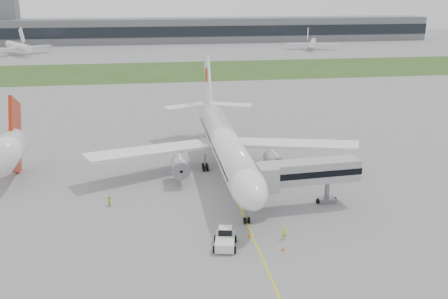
{
  "coord_description": "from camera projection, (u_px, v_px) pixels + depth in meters",
  "views": [
    {
      "loc": [
        -12.64,
        -76.32,
        31.04
      ],
      "look_at": [
        -0.57,
        2.0,
        5.34
      ],
      "focal_mm": 40.0,
      "sensor_mm": 36.0,
      "label": 1
    }
  ],
  "objects": [
    {
      "name": "safety_cone_right",
      "position": [
        283.0,
        249.0,
        61.75
      ],
      "size": [
        0.39,
        0.39,
        0.54
      ],
      "primitive_type": "cone",
      "color": "#E95E0C",
      "rests_on": "ground"
    },
    {
      "name": "ground",
      "position": [
        229.0,
        183.0,
        83.16
      ],
      "size": [
        600.0,
        600.0,
        0.0
      ],
      "primitive_type": "plane",
      "color": "gray",
      "rests_on": "ground"
    },
    {
      "name": "ground_crew_near",
      "position": [
        284.0,
        232.0,
        64.43
      ],
      "size": [
        0.69,
        0.46,
        1.89
      ],
      "primitive_type": "imported",
      "rotation": [
        0.0,
        0.0,
        3.13
      ],
      "color": "#BAFF2A",
      "rests_on": "ground"
    },
    {
      "name": "control_tower",
      "position": [
        11.0,
        44.0,
        288.22
      ],
      "size": [
        12.0,
        12.0,
        56.0
      ],
      "primitive_type": null,
      "color": "slate",
      "rests_on": "ground"
    },
    {
      "name": "safety_cone_left",
      "position": [
        249.0,
        235.0,
        65.05
      ],
      "size": [
        0.43,
        0.43,
        0.59
      ],
      "primitive_type": "cone",
      "color": "#E95E0C",
      "rests_on": "ground"
    },
    {
      "name": "distant_aircraft_left",
      "position": [
        19.0,
        55.0,
        242.57
      ],
      "size": [
        41.73,
        40.49,
        12.15
      ],
      "primitive_type": null,
      "rotation": [
        0.0,
        0.0,
        0.55
      ],
      "color": "white",
      "rests_on": "ground"
    },
    {
      "name": "grass_strip",
      "position": [
        180.0,
        71.0,
        195.97
      ],
      "size": [
        600.0,
        50.0,
        0.02
      ],
      "primitive_type": "cube",
      "color": "#23461A",
      "rests_on": "ground"
    },
    {
      "name": "pushback_tug",
      "position": [
        225.0,
        239.0,
        62.72
      ],
      "size": [
        3.52,
        4.6,
        2.16
      ],
      "rotation": [
        0.0,
        0.0,
        -0.2
      ],
      "color": "silver",
      "rests_on": "ground"
    },
    {
      "name": "airliner",
      "position": [
        225.0,
        142.0,
        85.99
      ],
      "size": [
        48.13,
        53.95,
        17.88
      ],
      "color": "white",
      "rests_on": "ground"
    },
    {
      "name": "terminal_building",
      "position": [
        167.0,
        30.0,
        297.1
      ],
      "size": [
        320.0,
        22.3,
        14.0
      ],
      "color": "slate",
      "rests_on": "ground"
    },
    {
      "name": "jet_bridge",
      "position": [
        304.0,
        173.0,
        72.61
      ],
      "size": [
        15.74,
        5.48,
        7.29
      ],
      "rotation": [
        0.0,
        0.0,
        0.07
      ],
      "color": "#9E9FA1",
      "rests_on": "ground"
    },
    {
      "name": "distant_aircraft_right",
      "position": [
        312.0,
        50.0,
        264.22
      ],
      "size": [
        33.57,
        31.73,
        10.29
      ],
      "primitive_type": null,
      "rotation": [
        0.0,
        0.0,
        -0.36
      ],
      "color": "white",
      "rests_on": "ground"
    },
    {
      "name": "apron_markings",
      "position": [
        234.0,
        195.0,
        78.46
      ],
      "size": [
        70.0,
        70.0,
        0.04
      ],
      "primitive_type": null,
      "color": "#D2C612",
      "rests_on": "ground"
    },
    {
      "name": "ground_crew_far",
      "position": [
        110.0,
        201.0,
        74.35
      ],
      "size": [
        0.79,
        0.9,
        1.55
      ],
      "primitive_type": "imported",
      "rotation": [
        0.0,
        0.0,
        1.25
      ],
      "color": "#B8E125",
      "rests_on": "ground"
    },
    {
      "name": "neighbor_aircraft",
      "position": [
        8.0,
        149.0,
        82.14
      ],
      "size": [
        5.11,
        17.64,
        14.47
      ],
      "rotation": [
        0.0,
        0.0,
        0.01
      ],
      "color": "#A52309",
      "rests_on": "ground"
    }
  ]
}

